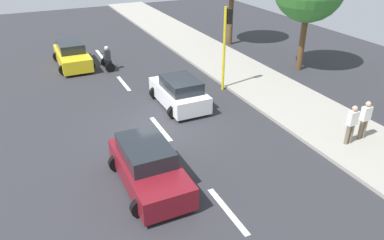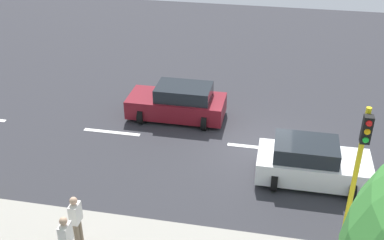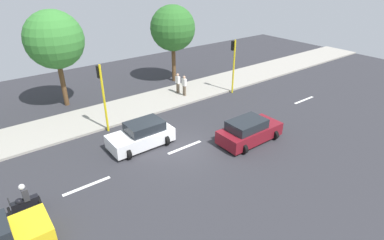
{
  "view_description": "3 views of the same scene",
  "coord_description": "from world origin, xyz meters",
  "px_view_note": "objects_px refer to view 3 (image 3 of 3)",
  "views": [
    {
      "loc": [
        -4.94,
        -13.85,
        8.06
      ],
      "look_at": [
        0.52,
        -2.2,
        1.37
      ],
      "focal_mm": 34.86,
      "sensor_mm": 36.0,
      "label": 1
    },
    {
      "loc": [
        15.81,
        0.51,
        9.97
      ],
      "look_at": [
        -0.06,
        -2.64,
        0.91
      ],
      "focal_mm": 44.36,
      "sensor_mm": 36.0,
      "label": 2
    },
    {
      "loc": [
        -12.82,
        9.21,
        9.79
      ],
      "look_at": [
        0.4,
        -0.85,
        1.43
      ],
      "focal_mm": 28.77,
      "sensor_mm": 36.0,
      "label": 3
    }
  ],
  "objects_px": {
    "traffic_light_midblock": "(102,89)",
    "motorcycle": "(24,201)",
    "street_tree_south": "(173,28)",
    "car_maroon": "(249,131)",
    "street_tree_center": "(54,40)",
    "pedestrian_by_tree": "(178,82)",
    "traffic_light_corner": "(233,59)",
    "pedestrian_near_signal": "(184,85)",
    "car_white": "(142,135)"
  },
  "relations": [
    {
      "from": "traffic_light_midblock",
      "to": "motorcycle",
      "type": "bearing_deg",
      "value": 130.3
    },
    {
      "from": "motorcycle",
      "to": "street_tree_south",
      "type": "xyz_separation_m",
      "value": [
        10.56,
        -15.05,
        4.19
      ]
    },
    {
      "from": "car_maroon",
      "to": "street_tree_center",
      "type": "height_order",
      "value": "street_tree_center"
    },
    {
      "from": "motorcycle",
      "to": "pedestrian_by_tree",
      "type": "bearing_deg",
      "value": -60.77
    },
    {
      "from": "traffic_light_corner",
      "to": "pedestrian_near_signal",
      "type": "bearing_deg",
      "value": 67.54
    },
    {
      "from": "traffic_light_corner",
      "to": "street_tree_center",
      "type": "distance_m",
      "value": 13.65
    },
    {
      "from": "car_maroon",
      "to": "traffic_light_corner",
      "type": "bearing_deg",
      "value": -36.56
    },
    {
      "from": "car_white",
      "to": "street_tree_center",
      "type": "distance_m",
      "value": 10.12
    },
    {
      "from": "traffic_light_midblock",
      "to": "street_tree_center",
      "type": "relative_size",
      "value": 0.63
    },
    {
      "from": "car_white",
      "to": "pedestrian_near_signal",
      "type": "distance_m",
      "value": 8.07
    },
    {
      "from": "motorcycle",
      "to": "street_tree_center",
      "type": "relative_size",
      "value": 0.21
    },
    {
      "from": "pedestrian_near_signal",
      "to": "street_tree_south",
      "type": "bearing_deg",
      "value": -22.7
    },
    {
      "from": "traffic_light_corner",
      "to": "street_tree_south",
      "type": "height_order",
      "value": "street_tree_south"
    },
    {
      "from": "pedestrian_near_signal",
      "to": "pedestrian_by_tree",
      "type": "bearing_deg",
      "value": 5.51
    },
    {
      "from": "car_white",
      "to": "traffic_light_corner",
      "type": "relative_size",
      "value": 0.85
    },
    {
      "from": "motorcycle",
      "to": "street_tree_south",
      "type": "bearing_deg",
      "value": -54.96
    },
    {
      "from": "car_white",
      "to": "motorcycle",
      "type": "xyz_separation_m",
      "value": [
        -1.96,
        6.85,
        -0.07
      ]
    },
    {
      "from": "car_maroon",
      "to": "motorcycle",
      "type": "xyz_separation_m",
      "value": [
        1.58,
        12.35,
        -0.07
      ]
    },
    {
      "from": "car_maroon",
      "to": "street_tree_center",
      "type": "distance_m",
      "value": 15.09
    },
    {
      "from": "traffic_light_corner",
      "to": "street_tree_south",
      "type": "xyz_separation_m",
      "value": [
        5.5,
        2.21,
        1.91
      ]
    },
    {
      "from": "car_white",
      "to": "pedestrian_by_tree",
      "type": "xyz_separation_m",
      "value": [
        5.5,
        -6.49,
        0.35
      ]
    },
    {
      "from": "street_tree_center",
      "to": "motorcycle",
      "type": "bearing_deg",
      "value": 154.87
    },
    {
      "from": "pedestrian_near_signal",
      "to": "car_white",
      "type": "bearing_deg",
      "value": 125.49
    },
    {
      "from": "pedestrian_near_signal",
      "to": "street_tree_center",
      "type": "relative_size",
      "value": 0.24
    },
    {
      "from": "car_white",
      "to": "traffic_light_midblock",
      "type": "xyz_separation_m",
      "value": [
        3.09,
        0.89,
        2.22
      ]
    },
    {
      "from": "car_maroon",
      "to": "pedestrian_by_tree",
      "type": "distance_m",
      "value": 9.1
    },
    {
      "from": "pedestrian_near_signal",
      "to": "traffic_light_corner",
      "type": "xyz_separation_m",
      "value": [
        -1.59,
        -3.85,
        1.87
      ]
    },
    {
      "from": "car_maroon",
      "to": "street_tree_south",
      "type": "bearing_deg",
      "value": -12.56
    },
    {
      "from": "car_maroon",
      "to": "car_white",
      "type": "xyz_separation_m",
      "value": [
        3.54,
        5.5,
        -0.0
      ]
    },
    {
      "from": "car_maroon",
      "to": "pedestrian_near_signal",
      "type": "relative_size",
      "value": 2.44
    },
    {
      "from": "car_maroon",
      "to": "pedestrian_by_tree",
      "type": "xyz_separation_m",
      "value": [
        9.04,
        -0.99,
        0.35
      ]
    },
    {
      "from": "motorcycle",
      "to": "pedestrian_by_tree",
      "type": "distance_m",
      "value": 15.29
    },
    {
      "from": "pedestrian_by_tree",
      "to": "traffic_light_corner",
      "type": "distance_m",
      "value": 4.97
    },
    {
      "from": "traffic_light_corner",
      "to": "traffic_light_midblock",
      "type": "relative_size",
      "value": 1.0
    },
    {
      "from": "motorcycle",
      "to": "pedestrian_near_signal",
      "type": "bearing_deg",
      "value": -63.65
    },
    {
      "from": "pedestrian_by_tree",
      "to": "street_tree_center",
      "type": "relative_size",
      "value": 0.24
    },
    {
      "from": "pedestrian_by_tree",
      "to": "traffic_light_corner",
      "type": "relative_size",
      "value": 0.38
    },
    {
      "from": "pedestrian_by_tree",
      "to": "street_tree_center",
      "type": "distance_m",
      "value": 9.76
    },
    {
      "from": "car_white",
      "to": "traffic_light_midblock",
      "type": "relative_size",
      "value": 0.85
    },
    {
      "from": "motorcycle",
      "to": "traffic_light_corner",
      "type": "relative_size",
      "value": 0.34
    },
    {
      "from": "pedestrian_near_signal",
      "to": "traffic_light_corner",
      "type": "height_order",
      "value": "traffic_light_corner"
    },
    {
      "from": "pedestrian_near_signal",
      "to": "traffic_light_corner",
      "type": "bearing_deg",
      "value": -112.46
    },
    {
      "from": "motorcycle",
      "to": "pedestrian_near_signal",
      "type": "xyz_separation_m",
      "value": [
        6.64,
        -13.41,
        0.42
      ]
    },
    {
      "from": "car_maroon",
      "to": "traffic_light_corner",
      "type": "relative_size",
      "value": 0.92
    },
    {
      "from": "pedestrian_near_signal",
      "to": "street_tree_center",
      "type": "distance_m",
      "value": 10.15
    },
    {
      "from": "car_white",
      "to": "pedestrian_near_signal",
      "type": "xyz_separation_m",
      "value": [
        4.68,
        -6.57,
        0.35
      ]
    },
    {
      "from": "motorcycle",
      "to": "street_tree_center",
      "type": "distance_m",
      "value": 12.86
    },
    {
      "from": "pedestrian_by_tree",
      "to": "pedestrian_near_signal",
      "type": "bearing_deg",
      "value": -174.49
    },
    {
      "from": "car_white",
      "to": "motorcycle",
      "type": "distance_m",
      "value": 7.12
    },
    {
      "from": "car_maroon",
      "to": "car_white",
      "type": "bearing_deg",
      "value": 57.23
    }
  ]
}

